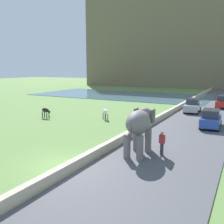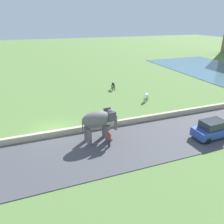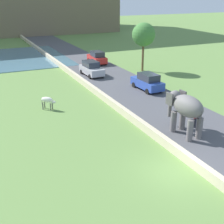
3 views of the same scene
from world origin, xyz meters
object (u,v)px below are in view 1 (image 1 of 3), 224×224
(person_beside_elephant, at_px, (162,143))
(car_red, at_px, (224,102))
(car_silver, at_px, (193,106))
(car_blue, at_px, (211,119))
(cow_white, at_px, (106,112))
(elephant, at_px, (139,124))
(cow_black, at_px, (46,111))

(person_beside_elephant, distance_m, car_red, 23.63)
(person_beside_elephant, relative_size, car_silver, 0.40)
(car_blue, xyz_separation_m, car_silver, (-3.15, 7.92, 0.00))
(car_blue, height_order, cow_white, car_blue)
(car_red, distance_m, car_silver, 6.66)
(elephant, xyz_separation_m, person_beside_elephant, (1.40, 0.47, -1.16))
(cow_white, bearing_deg, person_beside_elephant, -43.44)
(elephant, bearing_deg, car_red, 82.51)
(car_blue, bearing_deg, car_red, 90.02)
(car_silver, height_order, cow_white, car_silver)
(cow_white, bearing_deg, elephant, -49.77)
(car_blue, height_order, cow_black, car_blue)
(car_blue, distance_m, car_silver, 8.52)
(person_beside_elephant, bearing_deg, cow_white, 136.56)
(car_red, bearing_deg, car_silver, -118.24)
(car_blue, bearing_deg, cow_black, -168.22)
(car_blue, bearing_deg, person_beside_elephant, -100.23)
(cow_black, bearing_deg, elephant, -25.21)
(car_red, relative_size, cow_white, 3.30)
(person_beside_elephant, distance_m, cow_white, 12.43)
(elephant, distance_m, person_beside_elephant, 1.88)
(car_red, distance_m, cow_black, 24.51)
(elephant, bearing_deg, cow_white, 130.23)
(car_red, relative_size, car_blue, 1.00)
(car_silver, relative_size, cow_white, 3.31)
(car_red, bearing_deg, person_beside_elephant, -94.27)
(car_silver, bearing_deg, car_blue, -68.28)
(cow_white, xyz_separation_m, cow_black, (-6.49, -2.37, 0.00))
(cow_black, bearing_deg, car_red, 45.19)
(person_beside_elephant, bearing_deg, car_red, 85.73)
(car_red, distance_m, car_blue, 13.78)
(elephant, height_order, car_blue, elephant)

